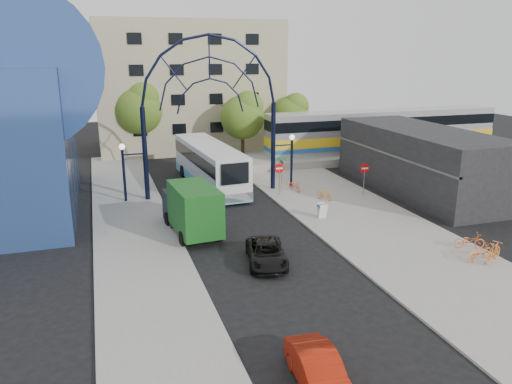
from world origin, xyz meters
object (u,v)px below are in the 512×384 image
object	(u,v)px
red_sedan	(319,372)
bike_far_c	(480,252)
train_car	(383,131)
bike_near_b	(325,194)
tree_north_c	(291,113)
black_suv	(266,253)
sandwich_board	(322,209)
do_not_enter_sign	(365,172)
tree_north_a	(244,115)
street_name_sign	(282,167)
city_bus	(210,165)
tree_north_b	(139,107)
stop_sign	(279,171)
gateway_arch	(210,83)
bike_far_a	(470,241)
bike_near_a	(295,185)
bike_far_b	(494,252)
green_truck	(191,208)

from	to	relation	value
red_sedan	bike_far_c	bearing A→B (deg)	32.67
train_car	bike_near_b	world-z (taller)	train_car
tree_north_c	black_suv	xyz separation A→B (m)	(-12.39, -27.60, -3.69)
sandwich_board	train_car	xyz separation A→B (m)	(14.40, 16.02, 2.16)
do_not_enter_sign	tree_north_a	distance (m)	16.86
tree_north_a	street_name_sign	bearing A→B (deg)	-93.96
red_sedan	do_not_enter_sign	bearing A→B (deg)	61.00
do_not_enter_sign	city_bus	bearing A→B (deg)	147.85
city_bus	bike_far_c	bearing A→B (deg)	-66.47
train_car	tree_north_b	size ratio (longest dim) A/B	3.14
tree_north_b	bike_near_b	distance (m)	23.73
stop_sign	tree_north_a	size ratio (longest dim) A/B	0.36
street_name_sign	train_car	world-z (taller)	train_car
stop_sign	sandwich_board	world-z (taller)	stop_sign
gateway_arch	bike_far_a	distance (m)	20.70
black_suv	bike_far_c	bearing A→B (deg)	-4.77
tree_north_b	bike_near_a	size ratio (longest dim) A/B	4.83
gateway_arch	tree_north_b	distance (m)	16.72
city_bus	do_not_enter_sign	bearing A→B (deg)	-36.01
tree_north_c	red_sedan	xyz separation A→B (m)	(-14.04, -37.72, -3.64)
street_name_sign	bike_near_a	world-z (taller)	street_name_sign
sandwich_board	train_car	world-z (taller)	train_car
train_car	bike_far_b	xyz separation A→B (m)	(-8.84, -25.35, -2.24)
city_bus	black_suv	xyz separation A→B (m)	(-0.66, -16.33, -1.23)
tree_north_a	bike_far_a	distance (m)	28.13
train_car	green_truck	distance (m)	28.09
tree_north_a	city_bus	distance (m)	11.24
stop_sign	bike_far_c	size ratio (longest dim) A/B	1.36
tree_north_c	bike_far_c	distance (m)	31.18
bike_far_c	tree_north_c	bearing A→B (deg)	-14.99
gateway_arch	tree_north_b	size ratio (longest dim) A/B	1.70
sandwich_board	city_bus	world-z (taller)	city_bus
bike_near_b	bike_far_a	world-z (taller)	bike_far_a
do_not_enter_sign	bike_near_b	distance (m)	3.73
stop_sign	gateway_arch	bearing A→B (deg)	157.37
do_not_enter_sign	black_suv	world-z (taller)	do_not_enter_sign
tree_north_a	bike_far_c	xyz separation A→B (m)	(4.46, -28.93, -4.00)
sandwich_board	tree_north_c	bearing A→B (deg)	73.45
do_not_enter_sign	street_name_sign	distance (m)	6.36
city_bus	bike_far_a	distance (m)	21.14
black_suv	bike_near_b	distance (m)	12.19
bike_near_a	bike_far_a	bearing A→B (deg)	-80.03
tree_north_b	tree_north_a	bearing A→B (deg)	-21.80
sandwich_board	bike_far_a	size ratio (longest dim) A/B	0.58
red_sedan	bike_near_b	distance (m)	21.65
stop_sign	bike_far_a	distance (m)	14.97
bike_far_a	bike_far_c	distance (m)	1.70
tree_north_c	city_bus	distance (m)	16.44
sandwich_board	city_bus	bearing A→B (deg)	115.96
gateway_arch	city_bus	bearing A→B (deg)	81.53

